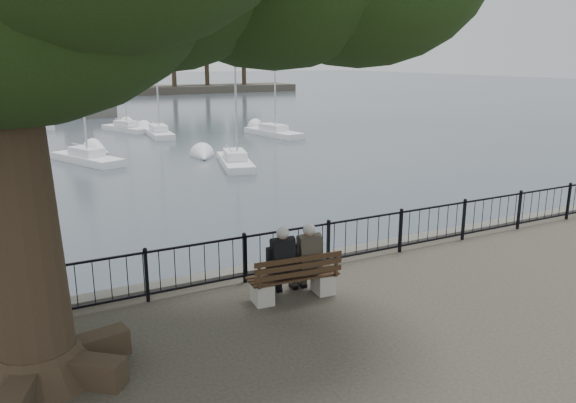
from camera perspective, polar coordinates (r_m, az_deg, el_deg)
harbor at (r=12.70m, az=-1.06°, el=-8.71°), size 260.00×260.00×1.20m
railing at (r=11.90m, az=-0.00°, el=-4.86°), size 22.06×0.06×1.00m
bench at (r=10.82m, az=0.64°, el=-8.24°), size 1.80×0.67×0.93m
person_left at (r=10.68m, az=-0.83°, el=-6.50°), size 0.45×0.75×1.47m
person_right at (r=10.88m, az=1.82°, el=-6.10°), size 0.45×0.75×1.47m
lion_monument at (r=57.91m, az=-20.84°, el=10.45°), size 6.36×6.36×9.29m
sailboat_b at (r=32.01m, az=-19.74°, el=4.30°), size 3.26×5.25×10.00m
sailboat_c at (r=29.30m, az=-5.39°, el=4.23°), size 2.60×5.16×10.27m
sailboat_d at (r=40.54m, az=-1.49°, el=7.12°), size 2.38×5.58×10.45m
sailboat_f at (r=44.80m, az=-16.10°, el=7.30°), size 2.98×5.01×10.74m
sailboat_g at (r=41.45m, az=-13.00°, el=6.88°), size 1.75×5.05×8.51m
sailboat_h at (r=49.89m, az=-24.19°, el=7.33°), size 2.21×5.75×13.20m
far_shore at (r=92.20m, az=-8.41°, el=13.40°), size 30.00×8.60×9.18m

